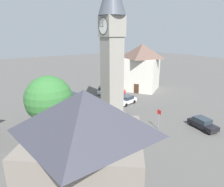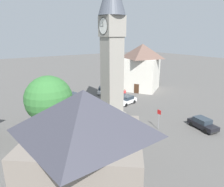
{
  "view_description": "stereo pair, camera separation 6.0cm",
  "coord_description": "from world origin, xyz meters",
  "px_view_note": "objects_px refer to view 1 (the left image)",
  "views": [
    {
      "loc": [
        -24.95,
        16.99,
        12.41
      ],
      "look_at": [
        0.0,
        0.0,
        3.62
      ],
      "focal_mm": 32.09,
      "sensor_mm": 36.0,
      "label": 1
    },
    {
      "loc": [
        -24.99,
        16.94,
        12.41
      ],
      "look_at": [
        0.0,
        0.0,
        3.62
      ],
      "focal_mm": 32.09,
      "sensor_mm": 36.0,
      "label": 2
    }
  ],
  "objects_px": {
    "car_black_far": "(103,90)",
    "pedestrian": "(125,92)",
    "tree": "(49,99)",
    "car_red_corner": "(127,100)",
    "car_blue_kerb": "(203,123)",
    "car_silver_kerb": "(73,97)",
    "building_corner_back": "(142,67)",
    "building_terrace_right": "(87,160)",
    "road_sign": "(159,116)",
    "clock_tower": "(112,33)",
    "car_white_side": "(105,135)"
  },
  "relations": [
    {
      "from": "car_red_corner",
      "to": "building_terrace_right",
      "type": "bearing_deg",
      "value": 135.58
    },
    {
      "from": "building_terrace_right",
      "to": "road_sign",
      "type": "distance_m",
      "value": 16.44
    },
    {
      "from": "car_white_side",
      "to": "clock_tower",
      "type": "bearing_deg",
      "value": -39.97
    },
    {
      "from": "car_red_corner",
      "to": "tree",
      "type": "height_order",
      "value": "tree"
    },
    {
      "from": "car_black_far",
      "to": "tree",
      "type": "bearing_deg",
      "value": 130.18
    },
    {
      "from": "car_blue_kerb",
      "to": "car_black_far",
      "type": "relative_size",
      "value": 1.03
    },
    {
      "from": "building_terrace_right",
      "to": "road_sign",
      "type": "relative_size",
      "value": 3.41
    },
    {
      "from": "clock_tower",
      "to": "pedestrian",
      "type": "xyz_separation_m",
      "value": [
        6.67,
        -7.74,
        -11.71
      ]
    },
    {
      "from": "car_silver_kerb",
      "to": "tree",
      "type": "distance_m",
      "value": 15.34
    },
    {
      "from": "building_terrace_right",
      "to": "car_red_corner",
      "type": "bearing_deg",
      "value": -44.42
    },
    {
      "from": "tree",
      "to": "road_sign",
      "type": "xyz_separation_m",
      "value": [
        -6.12,
        -12.73,
        -3.09
      ]
    },
    {
      "from": "clock_tower",
      "to": "road_sign",
      "type": "distance_m",
      "value": 13.54
    },
    {
      "from": "clock_tower",
      "to": "building_corner_back",
      "type": "xyz_separation_m",
      "value": [
        9.55,
        -14.87,
        -7.31
      ]
    },
    {
      "from": "car_silver_kerb",
      "to": "car_white_side",
      "type": "distance_m",
      "value": 17.27
    },
    {
      "from": "road_sign",
      "to": "building_terrace_right",
      "type": "bearing_deg",
      "value": 116.27
    },
    {
      "from": "car_red_corner",
      "to": "pedestrian",
      "type": "bearing_deg",
      "value": -32.14
    },
    {
      "from": "building_corner_back",
      "to": "car_black_far",
      "type": "bearing_deg",
      "value": 77.23
    },
    {
      "from": "car_white_side",
      "to": "building_corner_back",
      "type": "bearing_deg",
      "value": -51.78
    },
    {
      "from": "tree",
      "to": "building_terrace_right",
      "type": "distance_m",
      "value": 13.4
    },
    {
      "from": "tree",
      "to": "car_red_corner",
      "type": "bearing_deg",
      "value": -73.69
    },
    {
      "from": "car_red_corner",
      "to": "car_blue_kerb",
      "type": "bearing_deg",
      "value": -171.3
    },
    {
      "from": "car_blue_kerb",
      "to": "car_white_side",
      "type": "distance_m",
      "value": 13.73
    },
    {
      "from": "tree",
      "to": "building_terrace_right",
      "type": "relative_size",
      "value": 0.82
    },
    {
      "from": "car_blue_kerb",
      "to": "car_silver_kerb",
      "type": "xyz_separation_m",
      "value": [
        21.71,
        9.72,
        0.0
      ]
    },
    {
      "from": "car_silver_kerb",
      "to": "pedestrian",
      "type": "relative_size",
      "value": 2.6
    },
    {
      "from": "car_black_far",
      "to": "pedestrian",
      "type": "distance_m",
      "value": 5.52
    },
    {
      "from": "building_terrace_right",
      "to": "building_corner_back",
      "type": "relative_size",
      "value": 0.88
    },
    {
      "from": "tree",
      "to": "building_terrace_right",
      "type": "bearing_deg",
      "value": 172.37
    },
    {
      "from": "car_red_corner",
      "to": "tree",
      "type": "bearing_deg",
      "value": 106.31
    },
    {
      "from": "car_blue_kerb",
      "to": "road_sign",
      "type": "xyz_separation_m",
      "value": [
        3.31,
        5.17,
        1.14
      ]
    },
    {
      "from": "car_black_far",
      "to": "car_white_side",
      "type": "bearing_deg",
      "value": 149.13
    },
    {
      "from": "tree",
      "to": "building_corner_back",
      "type": "distance_m",
      "value": 27.61
    },
    {
      "from": "car_white_side",
      "to": "tree",
      "type": "height_order",
      "value": "tree"
    },
    {
      "from": "car_red_corner",
      "to": "tree",
      "type": "xyz_separation_m",
      "value": [
        -4.61,
        15.76,
        4.22
      ]
    },
    {
      "from": "building_corner_back",
      "to": "road_sign",
      "type": "bearing_deg",
      "value": 144.22
    },
    {
      "from": "clock_tower",
      "to": "car_blue_kerb",
      "type": "bearing_deg",
      "value": -145.77
    },
    {
      "from": "car_blue_kerb",
      "to": "pedestrian",
      "type": "distance_m",
      "value": 17.77
    },
    {
      "from": "car_black_far",
      "to": "pedestrian",
      "type": "relative_size",
      "value": 2.5
    },
    {
      "from": "building_corner_back",
      "to": "car_blue_kerb",
      "type": "bearing_deg",
      "value": 160.47
    },
    {
      "from": "car_silver_kerb",
      "to": "building_corner_back",
      "type": "bearing_deg",
      "value": -93.56
    },
    {
      "from": "car_black_far",
      "to": "road_sign",
      "type": "distance_m",
      "value": 19.74
    },
    {
      "from": "car_blue_kerb",
      "to": "building_terrace_right",
      "type": "xyz_separation_m",
      "value": [
        -3.85,
        19.68,
        4.05
      ]
    },
    {
      "from": "car_silver_kerb",
      "to": "clock_tower",
      "type": "bearing_deg",
      "value": -168.42
    },
    {
      "from": "car_red_corner",
      "to": "tree",
      "type": "distance_m",
      "value": 16.95
    },
    {
      "from": "pedestrian",
      "to": "tree",
      "type": "height_order",
      "value": "tree"
    },
    {
      "from": "car_black_far",
      "to": "building_terrace_right",
      "type": "distance_m",
      "value": 32.17
    },
    {
      "from": "clock_tower",
      "to": "building_terrace_right",
      "type": "bearing_deg",
      "value": 140.94
    },
    {
      "from": "car_silver_kerb",
      "to": "car_white_side",
      "type": "height_order",
      "value": "same"
    },
    {
      "from": "clock_tower",
      "to": "car_silver_kerb",
      "type": "height_order",
      "value": "clock_tower"
    },
    {
      "from": "car_white_side",
      "to": "car_black_far",
      "type": "relative_size",
      "value": 0.99
    }
  ]
}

